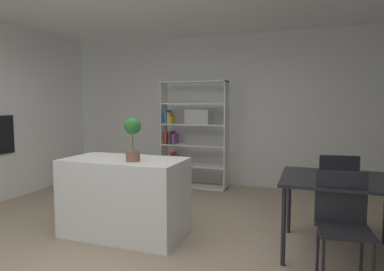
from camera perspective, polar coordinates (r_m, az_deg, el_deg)
name	(u,v)px	position (r m, az deg, el deg)	size (l,w,h in m)	color
ground_plane	(131,250)	(3.76, -10.41, -18.56)	(9.65, 9.65, 0.00)	tan
back_partition	(214,111)	(6.43, 3.80, 4.21)	(7.01, 0.06, 2.81)	silver
kitchen_island	(125,197)	(4.04, -11.34, -10.18)	(1.39, 0.74, 0.89)	white
potted_plant_on_island	(133,135)	(3.72, -10.07, 0.00)	(0.18, 0.18, 0.48)	brown
open_bookshelf	(190,134)	(6.15, -0.26, 0.29)	(1.23, 0.31, 1.94)	white
dining_table	(340,185)	(3.69, 23.81, -7.76)	(1.12, 0.99, 0.78)	#232328
dining_chair_far	(336,188)	(4.22, 23.37, -8.18)	(0.46, 0.48, 0.95)	#232328
dining_chair_near	(343,217)	(3.23, 24.24, -12.46)	(0.46, 0.46, 0.93)	#232328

